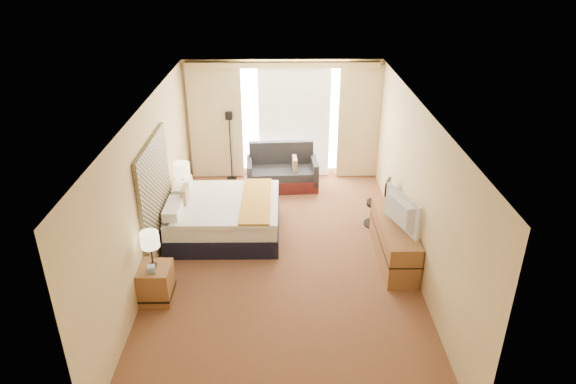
{
  "coord_description": "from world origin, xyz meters",
  "views": [
    {
      "loc": [
        -0.0,
        -7.25,
        4.78
      ],
      "look_at": [
        0.08,
        0.4,
        1.05
      ],
      "focal_mm": 32.0,
      "sensor_mm": 36.0,
      "label": 1
    }
  ],
  "objects_px": {
    "nightstand_right": "(185,205)",
    "lamp_right": "(182,170)",
    "media_dresser": "(394,240)",
    "bed": "(224,217)",
    "floor_lamp": "(230,132)",
    "loveseat": "(282,173)",
    "nightstand_left": "(156,283)",
    "desk_chair": "(380,205)",
    "television": "(397,212)",
    "lamp_left": "(150,241)"
  },
  "relations": [
    {
      "from": "loveseat",
      "to": "nightstand_right",
      "type": "bearing_deg",
      "value": -146.32
    },
    {
      "from": "desk_chair",
      "to": "television",
      "type": "xyz_separation_m",
      "value": [
        -0.01,
        -1.32,
        0.57
      ]
    },
    {
      "from": "bed",
      "to": "lamp_left",
      "type": "bearing_deg",
      "value": -113.94
    },
    {
      "from": "media_dresser",
      "to": "lamp_left",
      "type": "bearing_deg",
      "value": -164.67
    },
    {
      "from": "bed",
      "to": "desk_chair",
      "type": "distance_m",
      "value": 2.86
    },
    {
      "from": "television",
      "to": "floor_lamp",
      "type": "bearing_deg",
      "value": 21.76
    },
    {
      "from": "floor_lamp",
      "to": "television",
      "type": "xyz_separation_m",
      "value": [
        2.93,
        -3.49,
        -0.11
      ]
    },
    {
      "from": "loveseat",
      "to": "lamp_left",
      "type": "bearing_deg",
      "value": -119.15
    },
    {
      "from": "media_dresser",
      "to": "lamp_left",
      "type": "xyz_separation_m",
      "value": [
        -3.72,
        -1.02,
        0.64
      ]
    },
    {
      "from": "media_dresser",
      "to": "bed",
      "type": "relative_size",
      "value": 0.93
    },
    {
      "from": "floor_lamp",
      "to": "desk_chair",
      "type": "relative_size",
      "value": 1.65
    },
    {
      "from": "loveseat",
      "to": "television",
      "type": "bearing_deg",
      "value": -62.66
    },
    {
      "from": "nightstand_left",
      "to": "desk_chair",
      "type": "distance_m",
      "value": 4.26
    },
    {
      "from": "loveseat",
      "to": "desk_chair",
      "type": "relative_size",
      "value": 1.65
    },
    {
      "from": "nightstand_right",
      "to": "desk_chair",
      "type": "xyz_separation_m",
      "value": [
        3.66,
        -0.32,
        0.14
      ]
    },
    {
      "from": "nightstand_left",
      "to": "lamp_right",
      "type": "bearing_deg",
      "value": 89.78
    },
    {
      "from": "nightstand_right",
      "to": "bed",
      "type": "xyz_separation_m",
      "value": [
        0.81,
        -0.6,
        0.07
      ]
    },
    {
      "from": "floor_lamp",
      "to": "lamp_left",
      "type": "xyz_separation_m",
      "value": [
        -0.74,
        -4.32,
        -0.1
      ]
    },
    {
      "from": "nightstand_left",
      "to": "lamp_right",
      "type": "relative_size",
      "value": 0.9
    },
    {
      "from": "media_dresser",
      "to": "desk_chair",
      "type": "distance_m",
      "value": 1.13
    },
    {
      "from": "nightstand_left",
      "to": "floor_lamp",
      "type": "height_order",
      "value": "floor_lamp"
    },
    {
      "from": "bed",
      "to": "lamp_left",
      "type": "height_order",
      "value": "lamp_left"
    },
    {
      "from": "lamp_left",
      "to": "bed",
      "type": "bearing_deg",
      "value": 66.06
    },
    {
      "from": "media_dresser",
      "to": "bed",
      "type": "distance_m",
      "value": 3.01
    },
    {
      "from": "desk_chair",
      "to": "loveseat",
      "type": "bearing_deg",
      "value": 157.8
    },
    {
      "from": "nightstand_left",
      "to": "loveseat",
      "type": "xyz_separation_m",
      "value": [
        1.85,
        3.89,
        0.03
      ]
    },
    {
      "from": "bed",
      "to": "loveseat",
      "type": "relative_size",
      "value": 1.26
    },
    {
      "from": "nightstand_left",
      "to": "nightstand_right",
      "type": "distance_m",
      "value": 2.5
    },
    {
      "from": "lamp_left",
      "to": "television",
      "type": "bearing_deg",
      "value": 12.73
    },
    {
      "from": "bed",
      "to": "loveseat",
      "type": "distance_m",
      "value": 2.25
    },
    {
      "from": "nightstand_right",
      "to": "bed",
      "type": "distance_m",
      "value": 1.01
    },
    {
      "from": "floor_lamp",
      "to": "television",
      "type": "distance_m",
      "value": 4.56
    },
    {
      "from": "loveseat",
      "to": "floor_lamp",
      "type": "height_order",
      "value": "floor_lamp"
    },
    {
      "from": "nightstand_left",
      "to": "desk_chair",
      "type": "relative_size",
      "value": 0.59
    },
    {
      "from": "nightstand_right",
      "to": "lamp_right",
      "type": "distance_m",
      "value": 0.75
    },
    {
      "from": "loveseat",
      "to": "television",
      "type": "height_order",
      "value": "television"
    },
    {
      "from": "nightstand_right",
      "to": "television",
      "type": "distance_m",
      "value": 4.06
    },
    {
      "from": "bed",
      "to": "lamp_right",
      "type": "bearing_deg",
      "value": 145.53
    },
    {
      "from": "lamp_right",
      "to": "bed",
      "type": "bearing_deg",
      "value": -34.47
    },
    {
      "from": "floor_lamp",
      "to": "desk_chair",
      "type": "height_order",
      "value": "floor_lamp"
    },
    {
      "from": "floor_lamp",
      "to": "lamp_left",
      "type": "bearing_deg",
      "value": -99.73
    },
    {
      "from": "nightstand_right",
      "to": "lamp_left",
      "type": "distance_m",
      "value": 2.57
    },
    {
      "from": "floor_lamp",
      "to": "loveseat",
      "type": "bearing_deg",
      "value": -21.9
    },
    {
      "from": "floor_lamp",
      "to": "nightstand_right",
      "type": "bearing_deg",
      "value": -111.27
    },
    {
      "from": "floor_lamp",
      "to": "lamp_left",
      "type": "height_order",
      "value": "floor_lamp"
    },
    {
      "from": "media_dresser",
      "to": "loveseat",
      "type": "height_order",
      "value": "loveseat"
    },
    {
      "from": "loveseat",
      "to": "bed",
      "type": "bearing_deg",
      "value": -120.89
    },
    {
      "from": "media_dresser",
      "to": "floor_lamp",
      "type": "distance_m",
      "value": 4.51
    },
    {
      "from": "nightstand_left",
      "to": "bed",
      "type": "xyz_separation_m",
      "value": [
        0.81,
        1.9,
        0.07
      ]
    },
    {
      "from": "lamp_right",
      "to": "loveseat",
      "type": "bearing_deg",
      "value": 38.09
    }
  ]
}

